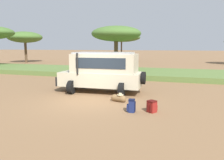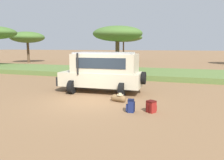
# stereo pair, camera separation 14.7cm
# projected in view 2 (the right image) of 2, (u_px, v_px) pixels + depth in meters

# --- Properties ---
(ground_plane) EXTENTS (320.00, 320.00, 0.00)m
(ground_plane) POSITION_uv_depth(u_px,v_px,m) (89.00, 102.00, 11.03)
(ground_plane) COLOR olive
(grass_bank) EXTENTS (120.00, 7.00, 0.44)m
(grass_bank) POSITION_uv_depth(u_px,v_px,m) (137.00, 73.00, 21.47)
(grass_bank) COLOR #5B7538
(grass_bank) RESTS_ON ground_plane
(safari_vehicle) EXTENTS (5.40, 2.90, 2.44)m
(safari_vehicle) POSITION_uv_depth(u_px,v_px,m) (103.00, 71.00, 13.22)
(safari_vehicle) COLOR beige
(safari_vehicle) RESTS_ON ground_plane
(backpack_beside_front_wheel) EXTENTS (0.45, 0.48, 0.51)m
(backpack_beside_front_wheel) POSITION_uv_depth(u_px,v_px,m) (151.00, 107.00, 9.25)
(backpack_beside_front_wheel) COLOR maroon
(backpack_beside_front_wheel) RESTS_ON ground_plane
(backpack_cluster_center) EXTENTS (0.40, 0.34, 0.56)m
(backpack_cluster_center) POSITION_uv_depth(u_px,v_px,m) (131.00, 106.00, 9.27)
(backpack_cluster_center) COLOR navy
(backpack_cluster_center) RESTS_ON ground_plane
(duffel_bag_low_black_case) EXTENTS (0.82, 0.48, 0.45)m
(duffel_bag_low_black_case) POSITION_uv_depth(u_px,v_px,m) (119.00, 98.00, 11.07)
(duffel_bag_low_black_case) COLOR brown
(duffel_bag_low_black_case) RESTS_ON ground_plane
(acacia_tree_far_left) EXTENTS (5.75, 6.13, 5.35)m
(acacia_tree_far_left) POSITION_uv_depth(u_px,v_px,m) (27.00, 37.00, 37.95)
(acacia_tree_far_left) COLOR brown
(acacia_tree_far_left) RESTS_ON ground_plane
(acacia_tree_centre_back) EXTENTS (6.82, 6.30, 5.17)m
(acacia_tree_centre_back) POSITION_uv_depth(u_px,v_px,m) (124.00, 38.00, 39.47)
(acacia_tree_centre_back) COLOR brown
(acacia_tree_centre_back) RESTS_ON ground_plane
(acacia_tree_right_mid) EXTENTS (5.04, 4.52, 4.83)m
(acacia_tree_right_mid) POSITION_uv_depth(u_px,v_px,m) (117.00, 34.00, 21.95)
(acacia_tree_right_mid) COLOR brown
(acacia_tree_right_mid) RESTS_ON ground_plane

